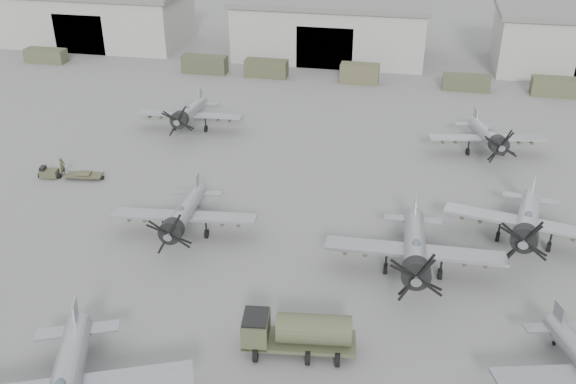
% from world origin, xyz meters
% --- Properties ---
extents(ground, '(220.00, 220.00, 0.00)m').
position_xyz_m(ground, '(0.00, 0.00, 0.00)').
color(ground, slate).
rests_on(ground, ground).
extents(hangar_left, '(29.00, 14.80, 8.70)m').
position_xyz_m(hangar_left, '(-38.00, 61.96, 4.37)').
color(hangar_left, '#9E9D94').
rests_on(hangar_left, ground).
extents(hangar_center, '(29.00, 14.80, 8.70)m').
position_xyz_m(hangar_center, '(0.00, 61.96, 4.37)').
color(hangar_center, '#9E9D94').
rests_on(hangar_center, ground).
extents(support_truck_0, '(6.04, 2.20, 2.03)m').
position_xyz_m(support_truck_0, '(-40.96, 50.00, 1.01)').
color(support_truck_0, '#42462E').
rests_on(support_truck_0, ground).
extents(support_truck_2, '(6.35, 2.20, 2.42)m').
position_xyz_m(support_truck_2, '(-16.28, 50.00, 1.21)').
color(support_truck_2, '#393E28').
rests_on(support_truck_2, ground).
extents(support_truck_3, '(5.92, 2.20, 2.37)m').
position_xyz_m(support_truck_3, '(-7.33, 50.00, 1.19)').
color(support_truck_3, '#3E3F29').
rests_on(support_truck_3, ground).
extents(support_truck_4, '(5.21, 2.20, 2.60)m').
position_xyz_m(support_truck_4, '(5.66, 50.00, 1.30)').
color(support_truck_4, '#48482F').
rests_on(support_truck_4, ground).
extents(support_truck_5, '(6.06, 2.20, 1.96)m').
position_xyz_m(support_truck_5, '(19.72, 50.00, 0.98)').
color(support_truck_5, '#3B402A').
rests_on(support_truck_5, ground).
extents(support_truck_6, '(5.81, 2.20, 2.34)m').
position_xyz_m(support_truck_6, '(30.77, 50.00, 1.17)').
color(support_truck_6, '#43462E').
rests_on(support_truck_6, ground).
extents(aircraft_mid_1, '(11.94, 10.74, 4.75)m').
position_xyz_m(aircraft_mid_1, '(-4.26, 7.91, 2.16)').
color(aircraft_mid_1, gray).
rests_on(aircraft_mid_1, ground).
extents(aircraft_mid_2, '(13.30, 11.97, 5.33)m').
position_xyz_m(aircraft_mid_2, '(14.26, 6.10, 2.43)').
color(aircraft_mid_2, gray).
rests_on(aircraft_mid_2, ground).
extents(aircraft_mid_3, '(13.12, 11.80, 5.21)m').
position_xyz_m(aircraft_mid_3, '(22.81, 12.06, 2.37)').
color(aircraft_mid_3, '#A0A3A8').
rests_on(aircraft_mid_3, ground).
extents(aircraft_far_0, '(12.07, 10.86, 4.81)m').
position_xyz_m(aircraft_far_0, '(-11.30, 29.26, 2.19)').
color(aircraft_far_0, gray).
rests_on(aircraft_far_0, ground).
extents(aircraft_far_1, '(12.13, 10.92, 4.82)m').
position_xyz_m(aircraft_far_1, '(20.99, 29.29, 2.19)').
color(aircraft_far_1, '#94969C').
rests_on(aircraft_far_1, ground).
extents(fuel_tanker, '(7.36, 3.89, 2.75)m').
position_xyz_m(fuel_tanker, '(7.35, -3.44, 1.58)').
color(fuel_tanker, '#3C402A').
rests_on(fuel_tanker, ground).
extents(tug_trailer, '(6.11, 1.92, 1.21)m').
position_xyz_m(tug_trailer, '(-19.47, 15.66, 0.45)').
color(tug_trailer, '#3B3B27').
rests_on(tug_trailer, ground).
extents(ground_crew, '(0.58, 0.76, 1.86)m').
position_xyz_m(ground_crew, '(-19.70, 16.22, 0.93)').
color(ground_crew, '#353825').
rests_on(ground_crew, ground).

